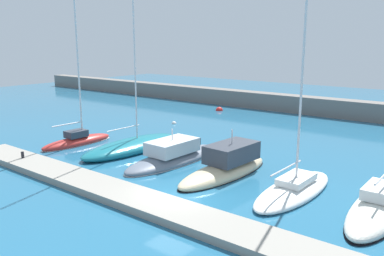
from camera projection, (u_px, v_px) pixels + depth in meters
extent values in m
plane|color=#236084|center=(175.00, 200.00, 21.52)|extent=(120.00, 120.00, 0.00)
cube|color=gray|center=(155.00, 206.00, 20.30)|extent=(34.71, 2.40, 0.41)
cube|color=slate|center=(348.00, 109.00, 43.99)|extent=(108.00, 2.05, 2.02)
ellipsoid|color=#B72D28|center=(77.00, 142.00, 33.05)|extent=(1.97, 6.45, 0.89)
ellipsoid|color=silver|center=(77.00, 144.00, 33.09)|extent=(1.99, 6.51, 0.12)
cylinder|color=silver|center=(78.00, 60.00, 32.01)|extent=(0.14, 0.14, 12.49)
cylinder|color=silver|center=(67.00, 124.00, 32.08)|extent=(0.21, 2.69, 0.10)
cube|color=#333842|center=(76.00, 134.00, 32.85)|extent=(1.25, 1.71, 0.54)
ellipsoid|color=#19707F|center=(132.00, 146.00, 31.29)|extent=(3.38, 9.51, 1.18)
cylinder|color=silver|center=(134.00, 19.00, 29.60)|extent=(0.12, 0.12, 18.20)
cylinder|color=silver|center=(124.00, 128.00, 30.32)|extent=(0.18, 3.18, 0.08)
ellipsoid|color=slate|center=(174.00, 159.00, 28.46)|extent=(3.11, 9.12, 1.00)
ellipsoid|color=silver|center=(174.00, 161.00, 28.49)|extent=(3.14, 9.22, 0.12)
cube|color=silver|center=(172.00, 146.00, 28.11)|extent=(2.27, 3.72, 0.92)
cube|color=black|center=(187.00, 140.00, 29.23)|extent=(1.94, 0.98, 0.52)
cylinder|color=silver|center=(172.00, 134.00, 27.93)|extent=(0.08, 0.08, 0.80)
ellipsoid|color=beige|center=(224.00, 172.00, 25.49)|extent=(2.97, 8.34, 1.18)
ellipsoid|color=black|center=(224.00, 175.00, 25.52)|extent=(3.00, 8.42, 0.12)
cube|color=#333842|center=(232.00, 152.00, 25.79)|extent=(2.31, 3.76, 1.15)
cube|color=black|center=(236.00, 148.00, 26.10)|extent=(1.90, 1.04, 0.65)
cylinder|color=silver|center=(232.00, 137.00, 25.56)|extent=(0.08, 0.08, 0.94)
ellipsoid|color=white|center=(294.00, 191.00, 22.43)|extent=(2.70, 7.87, 0.86)
cylinder|color=silver|center=(303.00, 60.00, 21.05)|extent=(0.13, 0.13, 13.64)
cylinder|color=silver|center=(286.00, 168.00, 21.26)|extent=(0.18, 3.44, 0.09)
cube|color=silver|center=(297.00, 179.00, 22.51)|extent=(1.47, 2.60, 0.37)
ellipsoid|color=silver|center=(383.00, 206.00, 20.29)|extent=(2.49, 9.42, 1.19)
ellipsoid|color=black|center=(382.00, 209.00, 20.33)|extent=(2.51, 9.51, 0.12)
cylinder|color=silver|center=(383.00, 177.00, 19.40)|extent=(0.12, 2.86, 0.10)
cube|color=silver|center=(383.00, 192.00, 19.84)|extent=(1.59, 2.32, 0.56)
sphere|color=red|center=(219.00, 111.00, 49.04)|extent=(0.88, 0.88, 0.88)
sphere|color=white|center=(174.00, 124.00, 41.27)|extent=(0.51, 0.51, 0.51)
cylinder|color=black|center=(23.00, 155.00, 27.76)|extent=(0.20, 0.20, 0.44)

